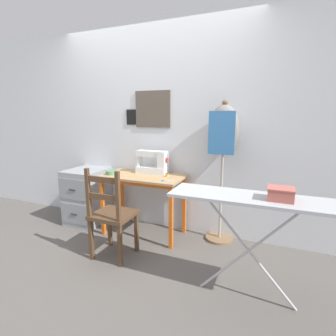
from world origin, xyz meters
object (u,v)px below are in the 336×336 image
sewing_machine (154,163)px  scissors (165,181)px  storage_box (281,194)px  dress_form (223,139)px  ironing_board (252,202)px  filing_cabinet (88,196)px  thread_spool_near_machine (167,175)px  wooden_chair (112,215)px  fabric_bowl (111,172)px

sewing_machine → scissors: (0.28, -0.29, -0.13)m
sewing_machine → storage_box: sewing_machine is taller
dress_form → ironing_board: size_ratio=1.30×
ironing_board → filing_cabinet: bearing=160.8°
thread_spool_near_machine → filing_cabinet: 1.22m
wooden_chair → fabric_bowl: bearing=123.8°
sewing_machine → thread_spool_near_machine: bearing=-23.2°
wooden_chair → storage_box: wooden_chair is taller
sewing_machine → fabric_bowl: 0.52m
scissors → storage_box: storage_box is taller
filing_cabinet → wooden_chair: bearing=-37.5°
wooden_chair → ironing_board: size_ratio=0.77×
dress_form → sewing_machine: bearing=-176.1°
ironing_board → storage_box: 0.21m
scissors → storage_box: size_ratio=0.79×
filing_cabinet → fabric_bowl: bearing=-15.0°
fabric_bowl → dress_form: dress_form is taller
fabric_bowl → filing_cabinet: (-0.49, 0.13, -0.40)m
sewing_machine → scissors: sewing_machine is taller
thread_spool_near_machine → sewing_machine: bearing=156.8°
fabric_bowl → filing_cabinet: size_ratio=0.18×
thread_spool_near_machine → filing_cabinet: (-1.16, -0.01, -0.39)m
filing_cabinet → ironing_board: size_ratio=0.59×
sewing_machine → scissors: 0.42m
dress_form → storage_box: size_ratio=8.81×
sewing_machine → dress_form: 0.88m
fabric_bowl → thread_spool_near_machine: 0.68m
scissors → wooden_chair: wooden_chair is taller
dress_form → scissors: bearing=-147.7°
thread_spool_near_machine → storage_box: 1.44m
filing_cabinet → thread_spool_near_machine: bearing=0.7°
filing_cabinet → ironing_board: bearing=-19.2°
wooden_chair → ironing_board: 1.39m
thread_spool_near_machine → wooden_chair: size_ratio=0.04×
sewing_machine → wooden_chair: bearing=-98.9°
wooden_chair → dress_form: bearing=40.3°
thread_spool_near_machine → filing_cabinet: size_ratio=0.06×
filing_cabinet → storage_box: 2.54m
fabric_bowl → scissors: size_ratio=0.95×
dress_form → storage_box: (0.60, -0.92, -0.29)m
scissors → storage_box: (1.14, -0.58, 0.16)m
thread_spool_near_machine → fabric_bowl: bearing=-167.6°
sewing_machine → dress_form: size_ratio=0.25×
wooden_chair → filing_cabinet: bearing=142.5°
ironing_board → wooden_chair: bearing=174.9°
fabric_bowl → dress_form: (1.27, 0.29, 0.43)m
wooden_chair → storage_box: (1.53, -0.13, 0.45)m
thread_spool_near_machine → dress_form: 0.76m
scissors → dress_form: bearing=32.3°
sewing_machine → thread_spool_near_machine: size_ratio=9.63×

